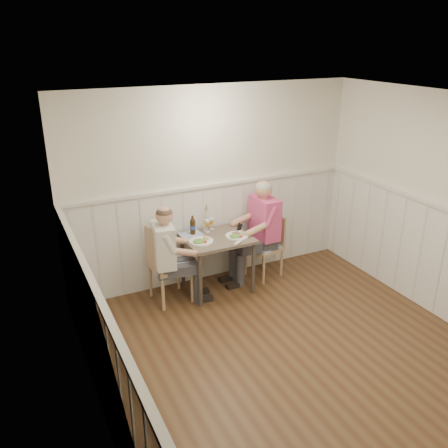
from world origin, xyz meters
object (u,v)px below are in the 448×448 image
(man_in_pink, at_px, (261,237))
(diner_cream, at_px, (168,264))
(dining_table, at_px, (217,245))
(chair_left, at_px, (166,263))
(grass_vase, at_px, (205,219))
(chair_right, at_px, (267,244))
(beer_bottle, at_px, (193,226))

(man_in_pink, bearing_deg, diner_cream, -175.05)
(dining_table, height_order, chair_left, chair_left)
(chair_left, xyz_separation_m, grass_vase, (0.63, 0.23, 0.40))
(dining_table, bearing_deg, chair_left, 179.10)
(chair_right, xyz_separation_m, chair_left, (-1.50, -0.07, 0.06))
(chair_left, bearing_deg, beer_bottle, 24.42)
(dining_table, relative_size, beer_bottle, 3.30)
(beer_bottle, bearing_deg, dining_table, -41.60)
(dining_table, xyz_separation_m, chair_left, (-0.70, 0.01, -0.11))
(chair_right, bearing_deg, grass_vase, 169.82)
(chair_right, bearing_deg, chair_left, -177.30)
(dining_table, distance_m, man_in_pink, 0.69)
(chair_right, relative_size, diner_cream, 0.66)
(diner_cream, bearing_deg, grass_vase, 25.39)
(chair_left, distance_m, grass_vase, 0.78)
(man_in_pink, relative_size, diner_cream, 1.08)
(chair_right, height_order, beer_bottle, beer_bottle)
(chair_right, distance_m, man_in_pink, 0.17)
(chair_right, relative_size, grass_vase, 2.14)
(man_in_pink, bearing_deg, beer_bottle, 170.22)
(chair_left, xyz_separation_m, man_in_pink, (1.39, 0.05, 0.06))
(beer_bottle, bearing_deg, chair_right, -7.46)
(chair_left, relative_size, beer_bottle, 3.86)
(man_in_pink, height_order, grass_vase, man_in_pink)
(dining_table, xyz_separation_m, chair_right, (0.80, 0.08, -0.17))
(chair_left, height_order, beer_bottle, beer_bottle)
(diner_cream, relative_size, beer_bottle, 5.15)
(man_in_pink, relative_size, beer_bottle, 5.56)
(man_in_pink, distance_m, beer_bottle, 0.98)
(dining_table, distance_m, chair_left, 0.71)
(beer_bottle, bearing_deg, diner_cream, -148.23)
(chair_left, xyz_separation_m, diner_cream, (0.00, -0.07, 0.02))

